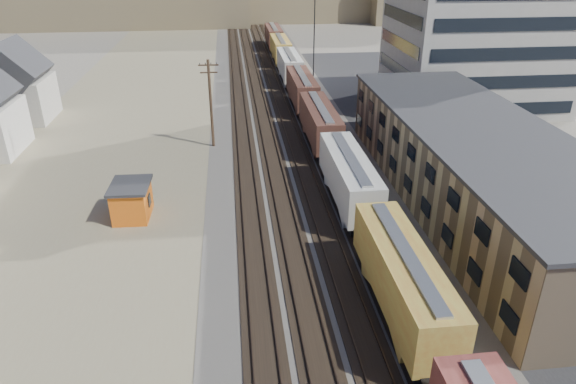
{
  "coord_description": "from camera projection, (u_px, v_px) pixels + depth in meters",
  "views": [
    {
      "loc": [
        -6.18,
        -14.55,
        21.46
      ],
      "look_at": [
        -1.95,
        22.9,
        3.0
      ],
      "focal_mm": 32.0,
      "sensor_mm": 36.0,
      "label": 1
    }
  ],
  "objects": [
    {
      "name": "ballast_bed",
      "position": [
        280.0,
        122.0,
        67.66
      ],
      "size": [
        18.0,
        200.0,
        0.06
      ],
      "primitive_type": "cube",
      "color": "#4C4742",
      "rests_on": "ground"
    },
    {
      "name": "dirt_yard",
      "position": [
        109.0,
        157.0,
        56.72
      ],
      "size": [
        24.0,
        180.0,
        0.03
      ],
      "primitive_type": "cube",
      "color": "#7D7156",
      "rests_on": "ground"
    },
    {
      "name": "asphalt_lot",
      "position": [
        491.0,
        158.0,
        56.49
      ],
      "size": [
        26.0,
        120.0,
        0.04
      ],
      "primitive_type": "cube",
      "color": "#232326",
      "rests_on": "ground"
    },
    {
      "name": "rail_tracks",
      "position": [
        275.0,
        121.0,
        67.56
      ],
      "size": [
        11.4,
        200.0,
        0.24
      ],
      "color": "black",
      "rests_on": "ground"
    },
    {
      "name": "freight_train",
      "position": [
        310.0,
        104.0,
        65.59
      ],
      "size": [
        3.0,
        119.74,
        4.46
      ],
      "color": "black",
      "rests_on": "ground"
    },
    {
      "name": "warehouse",
      "position": [
        476.0,
        166.0,
        45.26
      ],
      "size": [
        12.4,
        40.4,
        7.25
      ],
      "color": "tan",
      "rests_on": "ground"
    },
    {
      "name": "office_tower",
      "position": [
        477.0,
        39.0,
        70.84
      ],
      "size": [
        22.6,
        18.6,
        18.45
      ],
      "color": "#9E998E",
      "rests_on": "ground"
    },
    {
      "name": "utility_pole_north",
      "position": [
        211.0,
        102.0,
        57.34
      ],
      "size": [
        2.2,
        0.32,
        10.0
      ],
      "color": "#382619",
      "rests_on": "ground"
    },
    {
      "name": "radio_mast",
      "position": [
        314.0,
        37.0,
        73.19
      ],
      "size": [
        1.2,
        0.16,
        18.0
      ],
      "color": "black",
      "rests_on": "ground"
    },
    {
      "name": "maintenance_shed",
      "position": [
        132.0,
        200.0,
        43.75
      ],
      "size": [
        3.36,
        4.3,
        3.09
      ],
      "color": "orange",
      "rests_on": "ground"
    },
    {
      "name": "parked_car_blue",
      "position": [
        442.0,
        93.0,
        77.83
      ],
      "size": [
        5.38,
        6.14,
        1.57
      ],
      "primitive_type": "imported",
      "rotation": [
        0.0,
        0.0,
        0.61
      ],
      "color": "navy",
      "rests_on": "ground"
    },
    {
      "name": "parked_car_far",
      "position": [
        464.0,
        89.0,
        80.14
      ],
      "size": [
        3.01,
        4.43,
        1.4
      ],
      "primitive_type": "imported",
      "rotation": [
        0.0,
        0.0,
        0.36
      ],
      "color": "white",
      "rests_on": "ground"
    }
  ]
}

